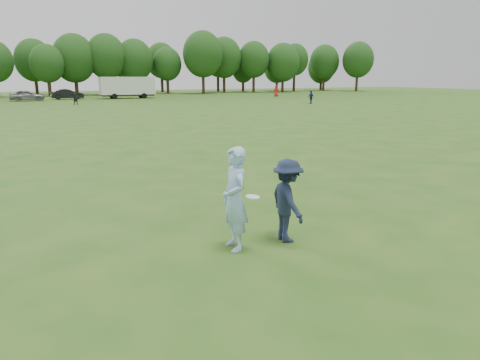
{
  "coord_description": "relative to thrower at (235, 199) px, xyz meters",
  "views": [
    {
      "loc": [
        -3.93,
        -6.92,
        3.26
      ],
      "look_at": [
        -0.13,
        1.14,
        1.1
      ],
      "focal_mm": 32.0,
      "sensor_mm": 36.0,
      "label": 1
    }
  ],
  "objects": [
    {
      "name": "player_far_c",
      "position": [
        32.62,
        55.01,
        -0.07
      ],
      "size": [
        1.07,
        0.93,
        1.85
      ],
      "primitive_type": "imported",
      "rotation": [
        0.0,
        0.0,
        2.67
      ],
      "color": "red",
      "rests_on": "ground"
    },
    {
      "name": "defender",
      "position": [
        1.12,
        -0.08,
        -0.15
      ],
      "size": [
        0.73,
        1.15,
        1.69
      ],
      "primitive_type": "imported",
      "rotation": [
        0.0,
        0.0,
        1.47
      ],
      "color": "#1A233A",
      "rests_on": "ground"
    },
    {
      "name": "player_far_b",
      "position": [
        27.24,
        37.21,
        -0.21
      ],
      "size": [
        0.49,
        0.96,
        1.57
      ],
      "primitive_type": "imported",
      "rotation": [
        0.0,
        0.0,
        -1.45
      ],
      "color": "navy",
      "rests_on": "ground"
    },
    {
      "name": "ground",
      "position": [
        0.69,
        -0.18,
        -1.0
      ],
      "size": [
        200.0,
        200.0,
        0.0
      ],
      "primitive_type": "plane",
      "color": "#245016",
      "rests_on": "ground"
    },
    {
      "name": "disc_in_play",
      "position": [
        0.26,
        -0.25,
        0.07
      ],
      "size": [
        0.3,
        0.3,
        0.05
      ],
      "color": "white",
      "rests_on": "ground"
    },
    {
      "name": "thrower",
      "position": [
        0.0,
        0.0,
        0.0
      ],
      "size": [
        0.5,
        0.74,
        2.0
      ],
      "primitive_type": "imported",
      "rotation": [
        0.0,
        0.0,
        -1.6
      ],
      "color": "#99C4ED",
      "rests_on": "ground"
    },
    {
      "name": "car_e",
      "position": [
        -4.23,
        58.59,
        -0.26
      ],
      "size": [
        4.37,
        1.77,
        1.49
      ],
      "primitive_type": "imported",
      "rotation": [
        0.0,
        0.0,
        1.57
      ],
      "color": "slate",
      "rests_on": "ground"
    },
    {
      "name": "cargo_trailer",
      "position": [
        9.55,
        60.0,
        0.78
      ],
      "size": [
        9.0,
        2.75,
        3.2
      ],
      "color": "white",
      "rests_on": "ground"
    },
    {
      "name": "treeline",
      "position": [
        3.5,
        76.72,
        5.26
      ],
      "size": [
        130.35,
        18.39,
        11.74
      ],
      "color": "#332114",
      "rests_on": "ground"
    },
    {
      "name": "field_cone",
      "position": [
        25.7,
        39.66,
        -0.85
      ],
      "size": [
        0.28,
        0.28,
        0.3
      ],
      "primitive_type": "cone",
      "color": "orange",
      "rests_on": "ground"
    },
    {
      "name": "player_far_d",
      "position": [
        1.05,
        47.67,
        -0.24
      ],
      "size": [
        1.44,
        0.6,
        1.51
      ],
      "primitive_type": "imported",
      "rotation": [
        0.0,
        0.0,
        -0.11
      ],
      "color": "#252525",
      "rests_on": "ground"
    },
    {
      "name": "car_f",
      "position": [
        1.05,
        61.1,
        -0.26
      ],
      "size": [
        4.57,
        1.88,
        1.47
      ],
      "primitive_type": "imported",
      "rotation": [
        0.0,
        0.0,
        1.64
      ],
      "color": "black",
      "rests_on": "ground"
    }
  ]
}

